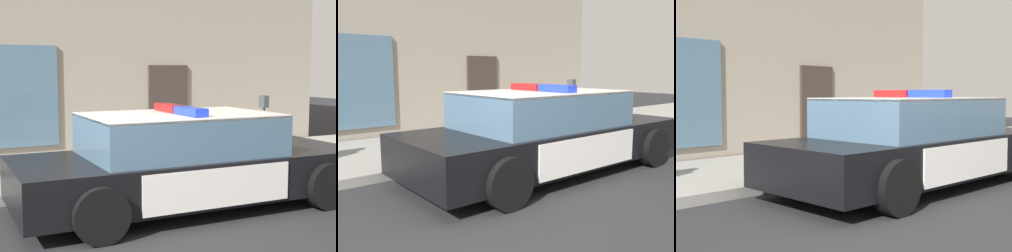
{
  "view_description": "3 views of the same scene",
  "coord_description": "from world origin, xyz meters",
  "views": [
    {
      "loc": [
        -1.19,
        -4.89,
        2.01
      ],
      "look_at": [
        2.24,
        2.11,
        1.11
      ],
      "focal_mm": 52.85,
      "sensor_mm": 36.0,
      "label": 1
    },
    {
      "loc": [
        -2.31,
        -2.99,
        1.73
      ],
      "look_at": [
        2.66,
        2.99,
        0.55
      ],
      "focal_mm": 39.77,
      "sensor_mm": 36.0,
      "label": 2
    },
    {
      "loc": [
        -3.89,
        -3.13,
        1.44
      ],
      "look_at": [
        1.53,
        2.25,
        0.93
      ],
      "focal_mm": 51.84,
      "sensor_mm": 36.0,
      "label": 3
    }
  ],
  "objects": [
    {
      "name": "sidewalk",
      "position": [
        0.0,
        4.03,
        0.07
      ],
      "size": [
        48.0,
        3.04,
        0.15
      ],
      "primitive_type": "cube",
      "color": "gray",
      "rests_on": "ground"
    },
    {
      "name": "fire_hydrant",
      "position": [
        2.88,
        3.08,
        0.5
      ],
      "size": [
        0.34,
        0.39,
        0.73
      ],
      "color": "gold",
      "rests_on": "sidewalk"
    },
    {
      "name": "police_cruiser",
      "position": [
        2.17,
        1.32,
        0.68
      ],
      "size": [
        5.13,
        2.17,
        1.49
      ],
      "rotation": [
        0.0,
        0.0,
        -0.01
      ],
      "color": "black",
      "rests_on": "ground"
    },
    {
      "name": "parking_meter",
      "position": [
        4.82,
        3.06,
        1.08
      ],
      "size": [
        0.12,
        0.18,
        1.34
      ],
      "color": "slate",
      "rests_on": "sidewalk"
    }
  ]
}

